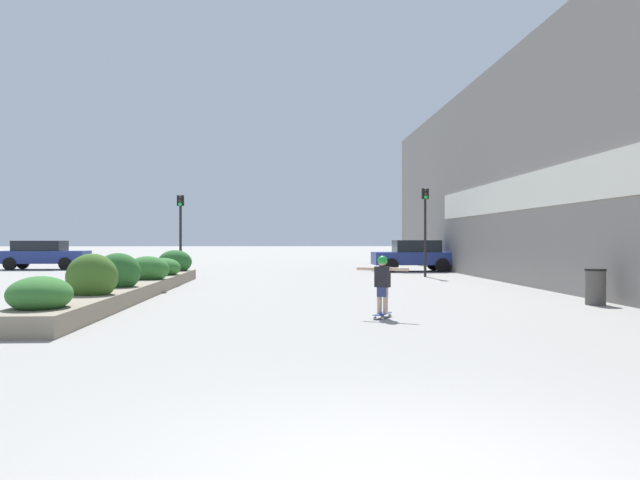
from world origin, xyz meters
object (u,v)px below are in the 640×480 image
at_px(car_center_right, 414,255).
at_px(traffic_light_left, 180,221).
at_px(trash_bin, 595,287).
at_px(traffic_light_right, 425,217).
at_px(car_center_left, 43,254).
at_px(skateboarder, 382,279).
at_px(skateboard, 382,315).
at_px(car_leftmost, 606,256).

bearing_deg(car_center_right, traffic_light_left, 111.45).
bearing_deg(trash_bin, traffic_light_right, 97.62).
bearing_deg(car_center_left, skateboarder, 34.74).
bearing_deg(car_center_right, traffic_light_right, 174.02).
bearing_deg(car_center_left, car_center_right, 81.08).
distance_m(skateboard, car_center_left, 26.43).
xyz_separation_m(car_center_right, traffic_light_right, (-0.49, -4.65, 1.75)).
bearing_deg(trash_bin, skateboard, -158.10).
distance_m(car_center_right, traffic_light_right, 4.99).
bearing_deg(traffic_light_right, car_center_right, 84.02).
height_order(skateboard, car_leftmost, car_leftmost).
height_order(skateboard, traffic_light_left, traffic_light_left).
height_order(car_center_left, car_center_right, car_center_right).
relative_size(trash_bin, car_center_right, 0.22).
bearing_deg(skateboarder, traffic_light_right, 101.41).
distance_m(trash_bin, car_center_right, 16.41).
bearing_deg(car_center_right, car_leftmost, -94.80).
bearing_deg(traffic_light_right, traffic_light_left, 178.27).
bearing_deg(trash_bin, traffic_light_left, 135.14).
distance_m(skateboard, car_center_right, 19.20).
xyz_separation_m(car_center_left, traffic_light_right, (19.12, -7.72, 1.76)).
bearing_deg(trash_bin, skateboarder, -158.10).
xyz_separation_m(skateboarder, traffic_light_left, (-6.47, 14.30, 1.58)).
bearing_deg(skateboarder, traffic_light_left, 141.94).
relative_size(skateboard, traffic_light_right, 0.19).
xyz_separation_m(trash_bin, traffic_light_right, (-1.57, 11.72, 2.13)).
distance_m(car_center_right, traffic_light_left, 11.94).
bearing_deg(car_center_right, car_center_left, 81.08).
distance_m(skateboard, trash_bin, 6.08).
relative_size(skateboard, skateboarder, 0.60).
bearing_deg(car_center_right, skateboard, 166.27).
height_order(skateboard, car_center_left, car_center_left).
bearing_deg(car_center_left, skateboard, 34.74).
bearing_deg(skateboard, trash_bin, 49.51).
xyz_separation_m(car_leftmost, car_center_right, (-9.60, 0.81, 0.05)).
relative_size(trash_bin, car_leftmost, 0.23).
height_order(car_leftmost, traffic_light_left, traffic_light_left).
bearing_deg(skateboard, skateboarder, 0.00).
bearing_deg(traffic_light_left, skateboarder, -65.68).
xyz_separation_m(skateboarder, car_center_left, (-15.05, 21.71, 0.01)).
bearing_deg(skateboarder, trash_bin, 49.51).
bearing_deg(skateboard, car_center_right, 103.89).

